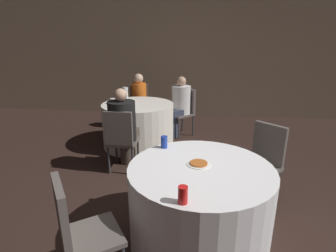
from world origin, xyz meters
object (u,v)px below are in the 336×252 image
object	(u,v)px
person_black_shirt	(124,128)
chair_far_north	(139,103)
soda_can_red	(183,195)
table_far	(138,125)
chair_near_northeast	(264,157)
pizza_plate_near	(199,164)
person_white_shirt	(178,106)
chair_near_southwest	(77,228)
person_orange_shirt	(139,103)
chair_far_south	(121,136)
bottle_far	(125,95)
soda_can_blue	(164,142)
table_near	(199,205)
chair_far_northeast	(185,108)

from	to	relation	value
person_black_shirt	chair_far_north	bearing A→B (deg)	96.18
soda_can_red	table_far	bearing A→B (deg)	109.35
chair_near_northeast	chair_far_north	xyz separation A→B (m)	(-2.02, 2.50, 0.00)
pizza_plate_near	person_white_shirt	bearing A→B (deg)	98.62
chair_near_southwest	person_orange_shirt	bearing A→B (deg)	150.91
chair_near_southwest	chair_far_north	world-z (taller)	same
chair_far_south	person_black_shirt	size ratio (longest dim) A/B	0.77
chair_near_southwest	person_black_shirt	xyz separation A→B (m)	(-0.25, 1.99, 0.07)
chair_far_north	bottle_far	world-z (taller)	bottle_far
person_black_shirt	soda_can_blue	bearing A→B (deg)	-54.23
person_black_shirt	bottle_far	size ratio (longest dim) A/B	4.29
table_near	soda_can_red	xyz separation A→B (m)	(-0.12, -0.54, 0.44)
chair_near_southwest	pizza_plate_near	bearing A→B (deg)	92.92
chair_near_northeast	chair_far_north	bearing A→B (deg)	-8.64
chair_far_south	chair_far_northeast	size ratio (longest dim) A/B	1.00
chair_far_south	bottle_far	size ratio (longest dim) A/B	3.30
table_far	soda_can_red	world-z (taller)	soda_can_red
chair_far_south	bottle_far	bearing A→B (deg)	101.48
chair_near_southwest	chair_far_northeast	bearing A→B (deg)	135.95
table_far	person_black_shirt	bearing A→B (deg)	-89.69
chair_far_northeast	soda_can_blue	world-z (taller)	chair_far_northeast
chair_near_southwest	person_black_shirt	size ratio (longest dim) A/B	0.77
pizza_plate_near	soda_can_blue	size ratio (longest dim) A/B	1.70
person_black_shirt	pizza_plate_near	distance (m)	1.71
chair_near_southwest	person_white_shirt	distance (m)	3.47
chair_far_south	chair_far_north	xyz separation A→B (m)	(-0.22, 2.05, 0.00)
person_white_shirt	chair_far_northeast	bearing A→B (deg)	-90.00
table_near	person_orange_shirt	xyz separation A→B (m)	(-1.28, 3.11, 0.19)
table_near	chair_far_north	distance (m)	3.53
chair_far_south	chair_far_northeast	distance (m)	1.88
pizza_plate_near	soda_can_red	world-z (taller)	soda_can_red
person_white_shirt	person_black_shirt	size ratio (longest dim) A/B	0.98
table_far	chair_far_northeast	distance (m)	1.05
chair_near_northeast	person_orange_shirt	xyz separation A→B (m)	(-1.98, 2.33, 0.03)
soda_can_red	soda_can_blue	bearing A→B (deg)	105.43
chair_near_northeast	chair_far_south	world-z (taller)	same
soda_can_red	soda_can_blue	distance (m)	0.96
table_far	pizza_plate_near	distance (m)	2.49
person_orange_shirt	soda_can_red	bearing A→B (deg)	95.88
chair_far_south	person_black_shirt	world-z (taller)	person_black_shirt
chair_near_southwest	pizza_plate_near	distance (m)	1.08
chair_far_south	soda_can_blue	bearing A→B (deg)	-49.61
table_near	soda_can_red	distance (m)	0.71
table_far	person_white_shirt	xyz separation A→B (m)	(0.66, 0.58, 0.22)
person_orange_shirt	soda_can_red	world-z (taller)	person_orange_shirt
chair_far_northeast	bottle_far	xyz separation A→B (m)	(-0.99, -0.65, 0.36)
table_far	soda_can_blue	size ratio (longest dim) A/B	10.15
table_far	pizza_plate_near	bearing A→B (deg)	-63.95
table_near	chair_near_southwest	world-z (taller)	chair_near_southwest
person_white_shirt	bottle_far	distance (m)	1.07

